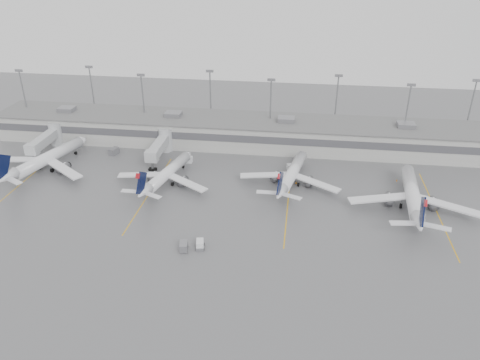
# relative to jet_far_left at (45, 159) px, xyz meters

# --- Properties ---
(ground) EXTENTS (260.00, 260.00, 0.00)m
(ground) POSITION_rel_jet_far_left_xyz_m (49.68, -32.34, -3.35)
(ground) COLOR #57585A
(ground) RESTS_ON ground
(terminal) EXTENTS (152.00, 17.00, 9.45)m
(terminal) POSITION_rel_jet_far_left_xyz_m (49.67, 25.64, 0.82)
(terminal) COLOR #A1A19C
(terminal) RESTS_ON ground
(light_masts) EXTENTS (142.40, 8.00, 20.60)m
(light_masts) POSITION_rel_jet_far_left_xyz_m (49.68, 31.41, 8.68)
(light_masts) COLOR gray
(light_masts) RESTS_ON ground
(jet_bridge_left) EXTENTS (4.00, 17.20, 7.00)m
(jet_bridge_left) POSITION_rel_jet_far_left_xyz_m (-5.82, 13.38, 0.52)
(jet_bridge_left) COLOR #9FA1A4
(jet_bridge_left) RESTS_ON ground
(jet_bridge_right) EXTENTS (4.00, 17.20, 7.00)m
(jet_bridge_right) POSITION_rel_jet_far_left_xyz_m (29.18, 13.38, 0.52)
(jet_bridge_right) COLOR #9FA1A4
(jet_bridge_right) RESTS_ON ground
(stand_markings) EXTENTS (105.25, 40.00, 0.01)m
(stand_markings) POSITION_rel_jet_far_left_xyz_m (49.68, -8.34, -3.34)
(stand_markings) COLOR #DE9F0D
(stand_markings) RESTS_ON ground
(jet_far_left) EXTENTS (28.55, 32.47, 10.77)m
(jet_far_left) POSITION_rel_jet_far_left_xyz_m (0.00, 0.00, 0.00)
(jet_far_left) COLOR silver
(jet_far_left) RESTS_ON ground
(jet_mid_left) EXTENTS (25.04, 28.37, 9.30)m
(jet_mid_left) POSITION_rel_jet_far_left_xyz_m (35.14, -3.48, -0.46)
(jet_mid_left) COLOR silver
(jet_mid_left) RESTS_ON ground
(jet_mid_right) EXTENTS (26.10, 29.54, 9.66)m
(jet_mid_right) POSITION_rel_jet_far_left_xyz_m (67.53, 0.70, -0.35)
(jet_mid_right) COLOR silver
(jet_mid_right) RESTS_ON ground
(jet_far_right) EXTENTS (29.94, 33.67, 10.89)m
(jet_far_right) POSITION_rel_jet_far_left_xyz_m (96.36, -7.54, 0.04)
(jet_far_right) COLOR silver
(jet_far_right) RESTS_ON ground
(baggage_tug) EXTENTS (2.22, 3.02, 1.77)m
(baggage_tug) POSITION_rel_jet_far_left_xyz_m (49.90, -30.36, -2.66)
(baggage_tug) COLOR silver
(baggage_tug) RESTS_ON ground
(baggage_cart) EXTENTS (2.06, 3.01, 1.78)m
(baggage_cart) POSITION_rel_jet_far_left_xyz_m (46.70, -31.56, -2.42)
(baggage_cart) COLOR slate
(baggage_cart) RESTS_ON ground
(gse_uld_a) EXTENTS (2.84, 2.01, 1.91)m
(gse_uld_a) POSITION_rel_jet_far_left_xyz_m (-4.04, 4.90, -2.39)
(gse_uld_a) COLOR silver
(gse_uld_a) RESTS_ON ground
(gse_uld_b) EXTENTS (2.51, 1.69, 1.76)m
(gse_uld_b) POSITION_rel_jet_far_left_xyz_m (37.67, 10.18, -2.47)
(gse_uld_b) COLOR silver
(gse_uld_b) RESTS_ON ground
(gse_uld_c) EXTENTS (2.92, 2.42, 1.78)m
(gse_uld_c) POSITION_rel_jet_far_left_xyz_m (67.35, 9.16, -2.46)
(gse_uld_c) COLOR silver
(gse_uld_c) RESTS_ON ground
(gse_loader) EXTENTS (2.76, 3.49, 1.90)m
(gse_loader) POSITION_rel_jet_far_left_xyz_m (14.43, 12.76, -2.40)
(gse_loader) COLOR slate
(gse_loader) RESTS_ON ground
(cone_a) EXTENTS (0.48, 0.48, 0.76)m
(cone_a) POSITION_rel_jet_far_left_xyz_m (-3.98, 1.99, -2.97)
(cone_a) COLOR orange
(cone_a) RESTS_ON ground
(cone_b) EXTENTS (0.45, 0.45, 0.72)m
(cone_b) POSITION_rel_jet_far_left_xyz_m (37.84, -2.30, -2.99)
(cone_b) COLOR orange
(cone_b) RESTS_ON ground
(cone_c) EXTENTS (0.45, 0.45, 0.72)m
(cone_c) POSITION_rel_jet_far_left_xyz_m (68.83, 1.22, -2.99)
(cone_c) COLOR orange
(cone_c) RESTS_ON ground
(cone_d) EXTENTS (0.38, 0.38, 0.60)m
(cone_d) POSITION_rel_jet_far_left_xyz_m (95.29, 6.22, -3.05)
(cone_d) COLOR orange
(cone_d) RESTS_ON ground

